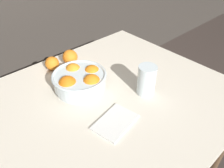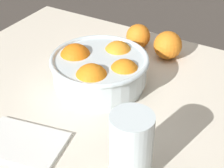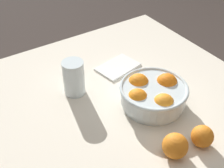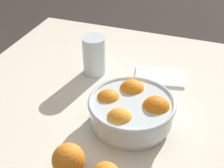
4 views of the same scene
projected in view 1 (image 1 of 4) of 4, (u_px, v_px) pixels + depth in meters
The scene contains 6 objects.
dining_table at pixel (113, 108), 1.01m from camera, with size 1.02×0.92×0.70m.
fruit_bowl at pixel (80, 80), 0.96m from camera, with size 0.24×0.24×0.10m.
juice_glass at pixel (146, 81), 0.94m from camera, with size 0.08×0.08×0.13m.
orange_loose_near_bowl at pixel (70, 57), 1.14m from camera, with size 0.08×0.08×0.08m, color orange.
orange_loose_front at pixel (52, 63), 1.10m from camera, with size 0.07×0.07×0.07m, color orange.
napkin at pixel (115, 122), 0.83m from camera, with size 0.17×0.11×0.01m, color white.
Camera 1 is at (-0.50, -0.54, 1.32)m, focal length 35.00 mm.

